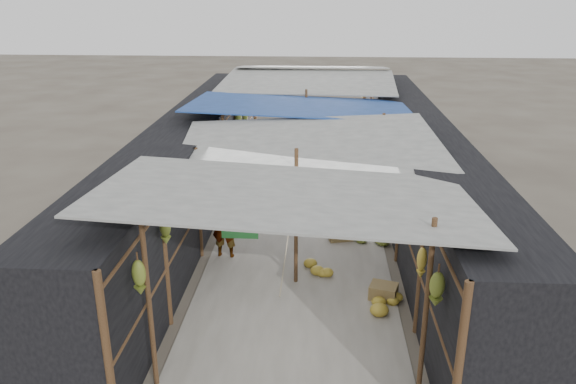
% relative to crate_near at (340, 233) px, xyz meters
% --- Properties ---
extents(aisle_slab, '(3.60, 16.00, 0.02)m').
position_rel_crate_near_xyz_m(aisle_slab, '(-0.87, 1.54, -0.14)').
color(aisle_slab, '#9E998E').
rests_on(aisle_slab, ground).
extents(stall_left, '(1.40, 15.00, 2.30)m').
position_rel_crate_near_xyz_m(stall_left, '(-3.57, 1.54, 1.00)').
color(stall_left, black).
rests_on(stall_left, ground).
extents(stall_right, '(1.40, 15.00, 2.30)m').
position_rel_crate_near_xyz_m(stall_right, '(1.83, 1.54, 1.00)').
color(stall_right, black).
rests_on(stall_right, ground).
extents(crate_near, '(0.59, 0.52, 0.30)m').
position_rel_crate_near_xyz_m(crate_near, '(0.00, 0.00, 0.00)').
color(crate_near, '#997D4D').
rests_on(crate_near, ground).
extents(crate_mid, '(0.56, 0.50, 0.28)m').
position_rel_crate_near_xyz_m(crate_mid, '(0.70, -2.47, -0.01)').
color(crate_mid, '#997D4D').
rests_on(crate_mid, ground).
extents(crate_back, '(0.59, 0.54, 0.30)m').
position_rel_crate_near_xyz_m(crate_back, '(-1.08, 5.91, -0.00)').
color(crate_back, '#997D4D').
rests_on(crate_back, ground).
extents(black_basin, '(0.54, 0.54, 0.16)m').
position_rel_crate_near_xyz_m(black_basin, '(0.83, 3.78, -0.07)').
color(black_basin, black).
rests_on(black_basin, ground).
extents(vendor_elderly, '(0.56, 0.40, 1.44)m').
position_rel_crate_near_xyz_m(vendor_elderly, '(-2.36, -0.97, 0.57)').
color(vendor_elderly, silver).
rests_on(vendor_elderly, ground).
extents(shopper_blue, '(0.86, 0.81, 1.40)m').
position_rel_crate_near_xyz_m(shopper_blue, '(-1.06, 1.75, 0.55)').
color(shopper_blue, '#1D5195').
rests_on(shopper_blue, ground).
extents(vendor_seated, '(0.34, 0.58, 0.89)m').
position_rel_crate_near_xyz_m(vendor_seated, '(-0.09, 5.69, 0.29)').
color(vendor_seated, '#49443F').
rests_on(vendor_seated, ground).
extents(market_canopy, '(5.62, 15.20, 2.77)m').
position_rel_crate_near_xyz_m(market_canopy, '(-0.85, 1.86, 2.26)').
color(market_canopy, brown).
rests_on(market_canopy, ground).
extents(hanging_bananas, '(3.95, 13.79, 0.89)m').
position_rel_crate_near_xyz_m(hanging_bananas, '(-1.02, 1.42, 1.50)').
color(hanging_bananas, olive).
rests_on(hanging_bananas, ground).
extents(floor_bananas, '(3.53, 9.72, 0.34)m').
position_rel_crate_near_xyz_m(floor_bananas, '(-0.17, 1.52, -0.00)').
color(floor_bananas, olive).
rests_on(floor_bananas, ground).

